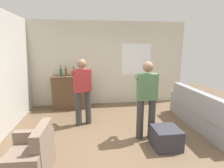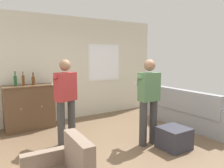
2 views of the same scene
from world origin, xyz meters
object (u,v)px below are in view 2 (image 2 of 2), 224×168
(bottle_spirits_clear, at_px, (23,80))
(person_standing_left, at_px, (66,98))
(sideboard_cabinet, at_px, (30,107))
(bottle_wine_green, at_px, (15,81))
(person_standing_right, at_px, (148,98))
(couch, at_px, (186,113))
(bottle_liquor_amber, at_px, (33,80))
(ottoman, at_px, (174,138))

(bottle_spirits_clear, xyz_separation_m, person_standing_left, (0.54, -1.27, -0.25))
(sideboard_cabinet, relative_size, bottle_wine_green, 3.44)
(person_standing_right, bearing_deg, couch, 11.70)
(couch, distance_m, sideboard_cabinet, 3.82)
(bottle_wine_green, distance_m, person_standing_right, 3.03)
(couch, height_order, bottle_spirits_clear, bottle_spirits_clear)
(bottle_spirits_clear, bearing_deg, person_standing_right, -48.46)
(person_standing_left, bearing_deg, bottle_liquor_amber, 102.60)
(bottle_spirits_clear, relative_size, person_standing_right, 0.19)
(ottoman, xyz_separation_m, person_standing_left, (-1.65, 1.30, 0.74))
(person_standing_left, bearing_deg, bottle_spirits_clear, 113.05)
(sideboard_cabinet, xyz_separation_m, person_standing_left, (0.42, -1.32, 0.41))
(ottoman, bearing_deg, person_standing_left, 141.77)
(couch, height_order, person_standing_right, person_standing_right)
(sideboard_cabinet, xyz_separation_m, bottle_spirits_clear, (-0.12, -0.06, 0.66))
(bottle_wine_green, bearing_deg, bottle_spirits_clear, -19.52)
(person_standing_left, relative_size, person_standing_right, 1.00)
(bottle_wine_green, xyz_separation_m, person_standing_left, (0.70, -1.33, -0.25))
(sideboard_cabinet, height_order, bottle_liquor_amber, bottle_liquor_amber)
(bottle_wine_green, distance_m, bottle_spirits_clear, 0.17)
(ottoman, bearing_deg, bottle_liquor_amber, 126.41)
(bottle_liquor_amber, bearing_deg, person_standing_left, -77.40)
(sideboard_cabinet, bearing_deg, bottle_wine_green, 179.80)
(sideboard_cabinet, distance_m, person_standing_right, 2.86)
(bottle_liquor_amber, distance_m, ottoman, 3.42)
(bottle_wine_green, relative_size, ottoman, 0.66)
(person_standing_left, height_order, person_standing_right, same)
(ottoman, distance_m, person_standing_right, 0.90)
(bottle_liquor_amber, xyz_separation_m, person_standing_left, (0.30, -1.34, -0.23))
(ottoman, bearing_deg, person_standing_right, 124.26)
(sideboard_cabinet, relative_size, bottle_spirits_clear, 3.59)
(bottle_liquor_amber, relative_size, person_standing_right, 0.17)
(sideboard_cabinet, bearing_deg, bottle_liquor_amber, 9.18)
(sideboard_cabinet, distance_m, person_standing_left, 1.45)
(couch, distance_m, ottoman, 1.46)
(bottle_liquor_amber, distance_m, bottle_spirits_clear, 0.25)
(bottle_spirits_clear, distance_m, person_standing_right, 2.88)
(couch, bearing_deg, person_standing_left, 169.05)
(couch, xyz_separation_m, bottle_liquor_amber, (-3.20, 1.90, 0.82))
(sideboard_cabinet, distance_m, bottle_liquor_amber, 0.65)
(person_standing_right, bearing_deg, sideboard_cabinet, 129.00)
(ottoman, relative_size, person_standing_left, 0.31)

